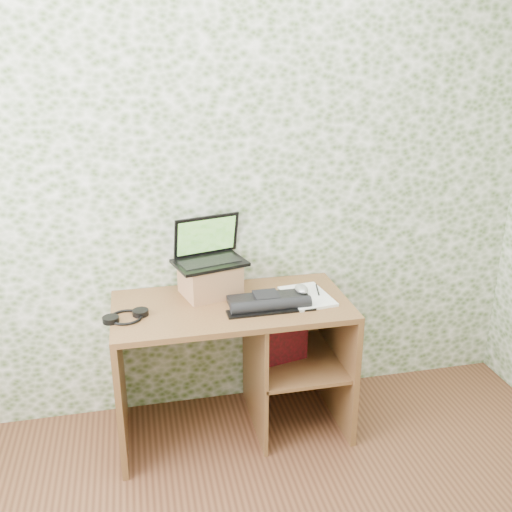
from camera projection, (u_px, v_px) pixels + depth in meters
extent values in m
plane|color=white|center=(220.00, 184.00, 2.99)|extent=(3.50, 0.00, 3.50)
cube|color=brown|center=(232.00, 306.00, 2.90)|extent=(1.20, 0.60, 0.03)
cube|color=brown|center=(120.00, 383.00, 2.91)|extent=(0.03, 0.60, 0.72)
cube|color=brown|center=(337.00, 358.00, 3.15)|extent=(0.03, 0.60, 0.72)
cube|color=brown|center=(255.00, 368.00, 3.06)|extent=(0.02, 0.56, 0.72)
cube|color=brown|center=(296.00, 360.00, 3.10)|extent=(0.46, 0.56, 0.02)
cube|color=brown|center=(284.00, 338.00, 3.37)|extent=(0.48, 0.02, 0.72)
cube|color=#A06B48|center=(210.00, 279.00, 2.98)|extent=(0.33, 0.30, 0.17)
cube|color=black|center=(210.00, 263.00, 2.95)|extent=(0.41, 0.33, 0.02)
cube|color=black|center=(210.00, 261.00, 2.94)|extent=(0.33, 0.21, 0.00)
cube|color=black|center=(206.00, 235.00, 3.00)|extent=(0.36, 0.15, 0.22)
cube|color=#27651D|center=(207.00, 236.00, 2.99)|extent=(0.32, 0.12, 0.19)
cube|color=black|center=(266.00, 300.00, 2.91)|extent=(0.39, 0.15, 0.03)
cube|color=black|center=(266.00, 298.00, 2.90)|extent=(0.13, 0.13, 0.05)
cylinder|color=black|center=(271.00, 305.00, 2.81)|extent=(0.41, 0.07, 0.06)
cube|color=black|center=(271.00, 310.00, 2.81)|extent=(0.44, 0.09, 0.01)
torus|color=black|center=(126.00, 317.00, 2.74)|extent=(0.20, 0.20, 0.01)
cylinder|color=black|center=(111.00, 319.00, 2.70)|extent=(0.08, 0.08, 0.03)
cylinder|color=black|center=(140.00, 312.00, 2.77)|extent=(0.08, 0.08, 0.03)
cube|color=white|center=(307.00, 296.00, 2.97)|extent=(0.25, 0.33, 0.01)
ellipsoid|color=#B8B8BA|center=(301.00, 291.00, 2.97)|extent=(0.07, 0.11, 0.04)
cylinder|color=black|center=(318.00, 290.00, 3.02)|extent=(0.03, 0.13, 0.01)
cube|color=maroon|center=(282.00, 333.00, 3.02)|extent=(0.28, 0.14, 0.33)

